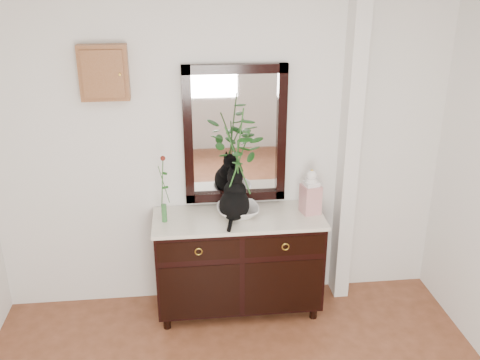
{
  "coord_description": "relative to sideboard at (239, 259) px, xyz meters",
  "views": [
    {
      "loc": [
        -0.31,
        -1.99,
        2.67
      ],
      "look_at": [
        0.1,
        1.63,
        1.2
      ],
      "focal_mm": 40.0,
      "sensor_mm": 36.0,
      "label": 1
    }
  ],
  "objects": [
    {
      "name": "wall_mirror",
      "position": [
        -0.0,
        0.24,
        0.97
      ],
      "size": [
        0.8,
        0.06,
        1.1
      ],
      "color": "black",
      "rests_on": "wall_back"
    },
    {
      "name": "ginger_jar",
      "position": [
        0.57,
        0.02,
        0.56
      ],
      "size": [
        0.16,
        0.16,
        0.37
      ],
      "primitive_type": null,
      "rotation": [
        0.0,
        0.0,
        0.22
      ],
      "color": "white",
      "rests_on": "sideboard"
    },
    {
      "name": "cat",
      "position": [
        -0.03,
        -0.01,
        0.57
      ],
      "size": [
        0.32,
        0.37,
        0.38
      ],
      "primitive_type": null,
      "rotation": [
        0.0,
        0.0,
        -0.19
      ],
      "color": "black",
      "rests_on": "sideboard"
    },
    {
      "name": "lotus_bowl",
      "position": [
        -0.0,
        0.02,
        0.42
      ],
      "size": [
        0.34,
        0.34,
        0.08
      ],
      "primitive_type": "imported",
      "rotation": [
        0.0,
        0.0,
        0.04
      ],
      "color": "silver",
      "rests_on": "sideboard"
    },
    {
      "name": "pilaster",
      "position": [
        0.9,
        0.17,
        0.88
      ],
      "size": [
        0.12,
        0.2,
        2.7
      ],
      "primitive_type": "cube",
      "color": "silver",
      "rests_on": "ground"
    },
    {
      "name": "bud_vase_rose",
      "position": [
        -0.57,
        -0.01,
        0.65
      ],
      "size": [
        0.07,
        0.07,
        0.54
      ],
      "primitive_type": null,
      "rotation": [
        0.0,
        0.0,
        -0.06
      ],
      "color": "#336F36",
      "rests_on": "sideboard"
    },
    {
      "name": "sideboard",
      "position": [
        0.0,
        0.0,
        0.0
      ],
      "size": [
        1.33,
        0.52,
        0.82
      ],
      "color": "black",
      "rests_on": "ground"
    },
    {
      "name": "vase_branches",
      "position": [
        -0.0,
        0.02,
        0.83
      ],
      "size": [
        0.5,
        0.5,
        0.86
      ],
      "primitive_type": null,
      "rotation": [
        0.0,
        0.0,
        0.24
      ],
      "color": "silver",
      "rests_on": "lotus_bowl"
    },
    {
      "name": "wall_back",
      "position": [
        -0.1,
        0.25,
        0.88
      ],
      "size": [
        3.6,
        0.04,
        2.7
      ],
      "primitive_type": "cube",
      "color": "silver",
      "rests_on": "ground"
    },
    {
      "name": "key_cabinet",
      "position": [
        -0.95,
        0.21,
        1.48
      ],
      "size": [
        0.35,
        0.1,
        0.4
      ],
      "primitive_type": "cube",
      "color": "brown",
      "rests_on": "wall_back"
    }
  ]
}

